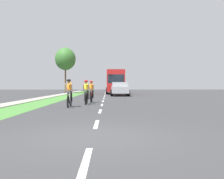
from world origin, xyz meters
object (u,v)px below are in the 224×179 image
bus_red (115,81)px  cyclist_lead (69,93)px  cyclist_distant (91,91)px  pickup_silver (120,89)px  sedan_dark_green (113,88)px  street_tree_far (65,59)px  cyclist_trailing (86,92)px

bus_red → cyclist_lead: bearing=-97.3°
cyclist_distant → pickup_silver: size_ratio=0.34×
sedan_dark_green → street_tree_far: bearing=-116.1°
cyclist_lead → cyclist_trailing: 2.19m
cyclist_trailing → cyclist_distant: bearing=83.7°
cyclist_trailing → sedan_dark_green: (2.65, 43.45, -0.04)m
bus_red → street_tree_far: street_tree_far is taller
cyclist_trailing → pickup_silver: pickup_silver is taller
cyclist_distant → cyclist_lead: bearing=-104.1°
cyclist_trailing → sedan_dark_green: size_ratio=0.40×
cyclist_lead → pickup_silver: bearing=77.4°
sedan_dark_green → street_tree_far: street_tree_far is taller
cyclist_lead → cyclist_trailing: (0.79, 2.04, 0.00)m
cyclist_lead → cyclist_distant: 4.07m
pickup_silver → sedan_dark_green: size_ratio=1.19×
cyclist_trailing → bus_red: 24.07m
cyclist_lead → street_tree_far: 29.31m
cyclist_distant → street_tree_far: street_tree_far is taller
cyclist_distant → sedan_dark_green: cyclist_distant is taller
cyclist_distant → sedan_dark_green: size_ratio=0.40×
cyclist_trailing → street_tree_far: bearing=102.1°
bus_red → street_tree_far: 9.38m
sedan_dark_green → pickup_silver: bearing=-89.6°
cyclist_lead → cyclist_distant: (0.99, 3.95, 0.00)m
cyclist_lead → street_tree_far: (-4.91, 28.48, 4.91)m
cyclist_trailing → sedan_dark_green: 43.53m
cyclist_lead → sedan_dark_green: (3.44, 45.49, -0.04)m
cyclist_distant → street_tree_far: bearing=103.5°
cyclist_lead → bus_red: (3.32, 25.95, 1.17)m
pickup_silver → sedan_dark_green: 29.22m
street_tree_far → sedan_dark_green: bearing=63.9°
pickup_silver → street_tree_far: 15.67m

